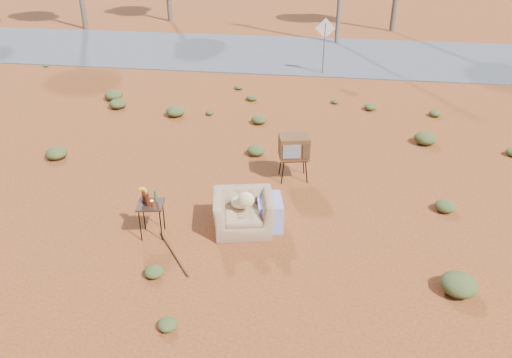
# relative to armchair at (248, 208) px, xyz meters

# --- Properties ---
(ground) EXTENTS (140.00, 140.00, 0.00)m
(ground) POSITION_rel_armchair_xyz_m (-0.36, -0.50, -0.49)
(ground) COLOR #984C1E
(ground) RESTS_ON ground
(highway) EXTENTS (140.00, 7.00, 0.04)m
(highway) POSITION_rel_armchair_xyz_m (-0.36, 14.50, -0.47)
(highway) COLOR #565659
(highway) RESTS_ON ground
(armchair) EXTENTS (1.51, 1.17, 1.04)m
(armchair) POSITION_rel_armchair_xyz_m (0.00, 0.00, 0.00)
(armchair) COLOR #9B7855
(armchair) RESTS_ON ground
(tv_unit) EXTENTS (0.80, 0.69, 1.12)m
(tv_unit) POSITION_rel_armchair_xyz_m (0.73, 2.31, 0.35)
(tv_unit) COLOR black
(tv_unit) RESTS_ON ground
(side_table) EXTENTS (0.58, 0.58, 1.01)m
(side_table) POSITION_rel_armchair_xyz_m (-1.90, -0.51, 0.26)
(side_table) COLOR #331D12
(side_table) RESTS_ON ground
(rusty_bar) EXTENTS (0.95, 1.26, 0.04)m
(rusty_bar) POSITION_rel_armchair_xyz_m (-1.26, -1.12, -0.47)
(rusty_bar) COLOR #512815
(rusty_bar) RESTS_ON ground
(road_sign) EXTENTS (0.78, 0.06, 2.19)m
(road_sign) POSITION_rel_armchair_xyz_m (1.14, 11.50, 1.01)
(road_sign) COLOR brown
(road_sign) RESTS_ON ground
(scrub_patch) EXTENTS (17.49, 8.07, 0.33)m
(scrub_patch) POSITION_rel_armchair_xyz_m (-1.19, 3.91, -0.35)
(scrub_patch) COLOR #495525
(scrub_patch) RESTS_ON ground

